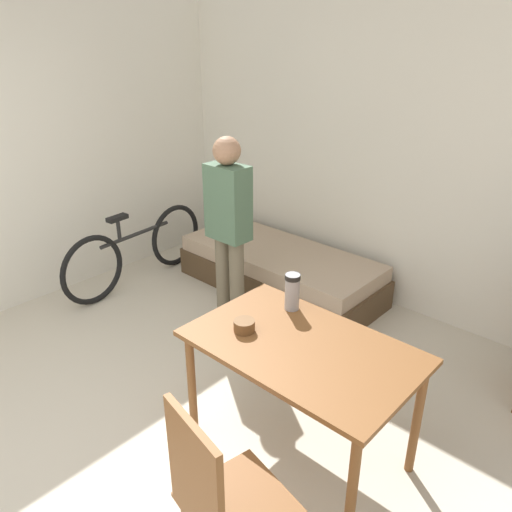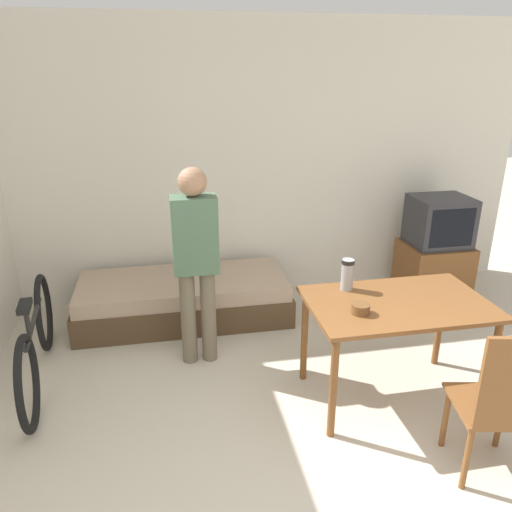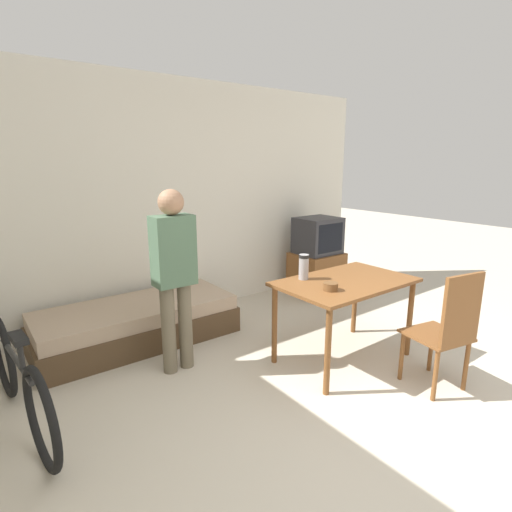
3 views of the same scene
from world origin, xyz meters
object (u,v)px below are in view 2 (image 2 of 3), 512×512
at_px(dining_table, 397,314).
at_px(person_standing, 196,255).
at_px(tv, 435,252).
at_px(mate_bowl, 361,309).
at_px(daybed, 184,299).
at_px(thermos_flask, 347,273).
at_px(wooden_chair, 503,401).
at_px(bicycle, 37,342).

distance_m(dining_table, person_standing, 1.52).
bearing_deg(person_standing, tv, 16.69).
bearing_deg(tv, mate_bowl, -132.67).
distance_m(daybed, thermos_flask, 1.80).
bearing_deg(wooden_chair, tv, 68.38).
xyz_separation_m(daybed, thermos_flask, (1.11, -1.23, 0.69)).
bearing_deg(bicycle, dining_table, -14.90).
xyz_separation_m(tv, dining_table, (-1.15, -1.48, 0.17)).
height_order(dining_table, mate_bowl, mate_bowl).
relative_size(wooden_chair, person_standing, 0.63).
height_order(wooden_chair, mate_bowl, wooden_chair).
bearing_deg(dining_table, mate_bowl, -160.49).
bearing_deg(tv, wooden_chair, -111.62).
height_order(daybed, wooden_chair, wooden_chair).
distance_m(tv, mate_bowl, 2.18).
xyz_separation_m(dining_table, bicycle, (-2.52, 0.67, -0.33)).
bearing_deg(tv, dining_table, -127.81).
xyz_separation_m(dining_table, mate_bowl, (-0.32, -0.11, 0.13)).
distance_m(tv, bicycle, 3.75).
bearing_deg(wooden_chair, mate_bowl, 126.51).
height_order(thermos_flask, mate_bowl, thermos_flask).
bearing_deg(thermos_flask, bicycle, 169.51).
bearing_deg(thermos_flask, person_standing, 154.72).
height_order(tv, mate_bowl, tv).
bearing_deg(wooden_chair, person_standing, 133.94).
height_order(bicycle, thermos_flask, thermos_flask).
relative_size(dining_table, wooden_chair, 1.23).
height_order(daybed, mate_bowl, mate_bowl).
bearing_deg(mate_bowl, bicycle, 160.39).
height_order(dining_table, bicycle, dining_table).
height_order(daybed, bicycle, bicycle).
distance_m(daybed, wooden_chair, 2.86).
height_order(person_standing, mate_bowl, person_standing).
relative_size(person_standing, mate_bowl, 13.26).
distance_m(thermos_flask, mate_bowl, 0.38).
xyz_separation_m(dining_table, thermos_flask, (-0.28, 0.25, 0.22)).
height_order(wooden_chair, bicycle, wooden_chair).
distance_m(wooden_chair, bicycle, 3.14).
bearing_deg(mate_bowl, wooden_chair, -53.49).
xyz_separation_m(bicycle, person_standing, (1.21, 0.07, 0.58)).
bearing_deg(person_standing, bicycle, -176.62).
bearing_deg(bicycle, tv, 12.42).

